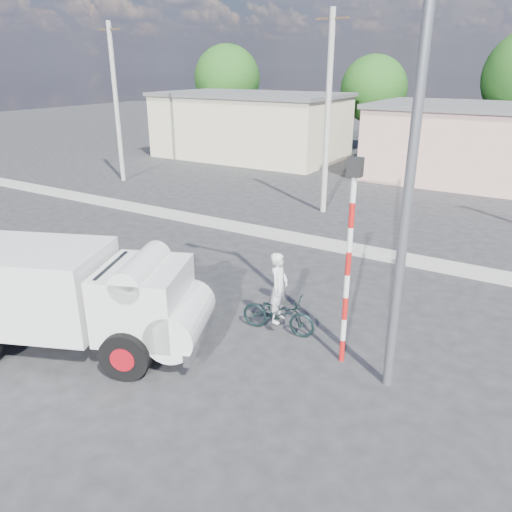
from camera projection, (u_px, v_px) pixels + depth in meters
The scene contains 10 objects.
ground_plane at pixel (181, 350), 11.12m from camera, with size 120.00×120.00×0.00m, color #252527.
median at pixel (328, 244), 17.45m from camera, with size 40.00×0.80×0.16m, color #99968E.
truck at pixel (76, 295), 10.79m from camera, with size 5.96×4.03×2.32m.
bicycle at pixel (278, 314), 11.74m from camera, with size 0.63×1.81×0.95m, color black.
cyclist at pixel (278, 299), 11.60m from camera, with size 0.62×0.41×1.69m, color silver.
traffic_pole at pixel (349, 247), 9.81m from camera, with size 0.28×0.18×4.36m.
streetlight at pixel (406, 129), 8.27m from camera, with size 2.34×0.22×9.00m.
building_row at pixel (453, 139), 27.31m from camera, with size 37.80×7.30×4.44m.
tree_row at pixel (426, 83), 33.25m from camera, with size 34.13×7.32×8.10m.
utility_poles at pixel (465, 122), 17.61m from camera, with size 35.40×0.24×8.00m.
Camera 1 is at (6.46, -7.32, 5.95)m, focal length 35.00 mm.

